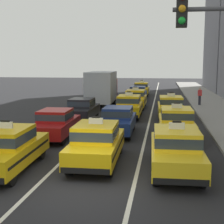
{
  "coord_description": "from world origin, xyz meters",
  "views": [
    {
      "loc": [
        2.48,
        -9.8,
        4.04
      ],
      "look_at": [
        -0.35,
        8.24,
        1.3
      ],
      "focal_mm": 52.22,
      "sensor_mm": 36.0,
      "label": 1
    }
  ],
  "objects_px": {
    "taxi_left_nearest": "(8,148)",
    "box_truck_left_fourth": "(103,88)",
    "sedan_left_third": "(82,109)",
    "pedestrian_mid_block": "(200,96)",
    "sedan_center_second": "(118,120)",
    "taxi_right_nearest": "(176,149)",
    "taxi_center_nearest": "(96,142)",
    "taxi_right_third": "(171,107)",
    "taxi_center_fourth": "(136,98)",
    "sedan_left_second": "(56,123)",
    "taxi_center_third": "(129,106)",
    "sedan_center_fifth": "(138,93)",
    "taxi_right_second": "(176,122)",
    "taxi_center_sixth": "(141,89)"
  },
  "relations": [
    {
      "from": "taxi_left_nearest",
      "to": "box_truck_left_fourth",
      "type": "relative_size",
      "value": 0.66
    },
    {
      "from": "sedan_left_third",
      "to": "pedestrian_mid_block",
      "type": "height_order",
      "value": "pedestrian_mid_block"
    },
    {
      "from": "sedan_left_third",
      "to": "sedan_center_second",
      "type": "bearing_deg",
      "value": -52.43
    },
    {
      "from": "taxi_right_nearest",
      "to": "pedestrian_mid_block",
      "type": "distance_m",
      "value": 19.59
    },
    {
      "from": "taxi_center_nearest",
      "to": "taxi_right_third",
      "type": "distance_m",
      "value": 11.88
    },
    {
      "from": "sedan_center_second",
      "to": "taxi_center_fourth",
      "type": "height_order",
      "value": "taxi_center_fourth"
    },
    {
      "from": "sedan_left_second",
      "to": "taxi_center_third",
      "type": "height_order",
      "value": "taxi_center_third"
    },
    {
      "from": "sedan_left_second",
      "to": "taxi_center_fourth",
      "type": "distance_m",
      "value": 13.16
    },
    {
      "from": "taxi_left_nearest",
      "to": "taxi_center_fourth",
      "type": "height_order",
      "value": "same"
    },
    {
      "from": "taxi_right_nearest",
      "to": "taxi_right_third",
      "type": "bearing_deg",
      "value": 89.67
    },
    {
      "from": "taxi_center_third",
      "to": "sedan_center_fifth",
      "type": "distance_m",
      "value": 10.91
    },
    {
      "from": "taxi_center_third",
      "to": "taxi_right_third",
      "type": "bearing_deg",
      "value": -3.73
    },
    {
      "from": "taxi_right_nearest",
      "to": "pedestrian_mid_block",
      "type": "bearing_deg",
      "value": 81.44
    },
    {
      "from": "sedan_center_second",
      "to": "taxi_center_third",
      "type": "xyz_separation_m",
      "value": [
        0.0,
        6.01,
        0.03
      ]
    },
    {
      "from": "taxi_center_third",
      "to": "taxi_right_second",
      "type": "relative_size",
      "value": 0.99
    },
    {
      "from": "sedan_left_second",
      "to": "taxi_center_fourth",
      "type": "relative_size",
      "value": 0.95
    },
    {
      "from": "taxi_right_second",
      "to": "sedan_left_third",
      "type": "bearing_deg",
      "value": 144.52
    },
    {
      "from": "taxi_center_sixth",
      "to": "taxi_right_second",
      "type": "distance_m",
      "value": 23.42
    },
    {
      "from": "taxi_center_fourth",
      "to": "pedestrian_mid_block",
      "type": "xyz_separation_m",
      "value": [
        5.88,
        1.99,
        0.09
      ]
    },
    {
      "from": "sedan_left_third",
      "to": "taxi_right_nearest",
      "type": "bearing_deg",
      "value": -59.02
    },
    {
      "from": "sedan_center_fifth",
      "to": "sedan_left_second",
      "type": "bearing_deg",
      "value": -99.25
    },
    {
      "from": "sedan_left_third",
      "to": "sedan_center_second",
      "type": "distance_m",
      "value": 5.17
    },
    {
      "from": "taxi_right_second",
      "to": "sedan_left_second",
      "type": "bearing_deg",
      "value": -170.32
    },
    {
      "from": "taxi_center_nearest",
      "to": "taxi_right_third",
      "type": "height_order",
      "value": "same"
    },
    {
      "from": "taxi_center_third",
      "to": "taxi_center_nearest",
      "type": "bearing_deg",
      "value": -90.55
    },
    {
      "from": "taxi_center_third",
      "to": "taxi_right_second",
      "type": "bearing_deg",
      "value": -63.37
    },
    {
      "from": "box_truck_left_fourth",
      "to": "taxi_center_nearest",
      "type": "bearing_deg",
      "value": -80.26
    },
    {
      "from": "sedan_center_fifth",
      "to": "pedestrian_mid_block",
      "type": "xyz_separation_m",
      "value": [
        6.11,
        -3.73,
        0.12
      ]
    },
    {
      "from": "taxi_center_sixth",
      "to": "taxi_right_nearest",
      "type": "distance_m",
      "value": 29.07
    },
    {
      "from": "sedan_left_second",
      "to": "taxi_center_fourth",
      "type": "xyz_separation_m",
      "value": [
        3.24,
        12.76,
        0.03
      ]
    },
    {
      "from": "sedan_center_second",
      "to": "taxi_center_sixth",
      "type": "relative_size",
      "value": 0.95
    },
    {
      "from": "sedan_left_second",
      "to": "pedestrian_mid_block",
      "type": "distance_m",
      "value": 17.34
    },
    {
      "from": "taxi_center_third",
      "to": "taxi_right_nearest",
      "type": "relative_size",
      "value": 0.99
    },
    {
      "from": "taxi_right_third",
      "to": "taxi_right_second",
      "type": "bearing_deg",
      "value": -88.54
    },
    {
      "from": "sedan_left_third",
      "to": "taxi_right_second",
      "type": "height_order",
      "value": "taxi_right_second"
    },
    {
      "from": "taxi_center_fourth",
      "to": "taxi_right_third",
      "type": "xyz_separation_m",
      "value": [
        3.03,
        -5.39,
        0.0
      ]
    },
    {
      "from": "sedan_left_second",
      "to": "sedan_center_second",
      "type": "bearing_deg",
      "value": 26.1
    },
    {
      "from": "sedan_left_second",
      "to": "taxi_right_nearest",
      "type": "height_order",
      "value": "taxi_right_nearest"
    },
    {
      "from": "taxi_left_nearest",
      "to": "taxi_right_second",
      "type": "bearing_deg",
      "value": 45.18
    },
    {
      "from": "sedan_center_second",
      "to": "pedestrian_mid_block",
      "type": "bearing_deg",
      "value": 65.78
    },
    {
      "from": "taxi_center_fourth",
      "to": "taxi_center_third",
      "type": "bearing_deg",
      "value": -90.6
    },
    {
      "from": "sedan_center_fifth",
      "to": "taxi_center_sixth",
      "type": "relative_size",
      "value": 0.95
    },
    {
      "from": "box_truck_left_fourth",
      "to": "taxi_center_third",
      "type": "height_order",
      "value": "box_truck_left_fourth"
    },
    {
      "from": "sedan_center_fifth",
      "to": "taxi_right_nearest",
      "type": "relative_size",
      "value": 0.93
    },
    {
      "from": "taxi_right_nearest",
      "to": "taxi_right_third",
      "type": "height_order",
      "value": "same"
    },
    {
      "from": "sedan_center_second",
      "to": "taxi_center_sixth",
      "type": "distance_m",
      "value": 22.71
    },
    {
      "from": "pedestrian_mid_block",
      "to": "taxi_center_third",
      "type": "bearing_deg",
      "value": -129.57
    },
    {
      "from": "sedan_center_second",
      "to": "taxi_right_third",
      "type": "bearing_deg",
      "value": 62.01
    },
    {
      "from": "taxi_center_fourth",
      "to": "sedan_left_second",
      "type": "bearing_deg",
      "value": -104.25
    },
    {
      "from": "taxi_center_third",
      "to": "taxi_center_sixth",
      "type": "height_order",
      "value": "same"
    }
  ]
}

